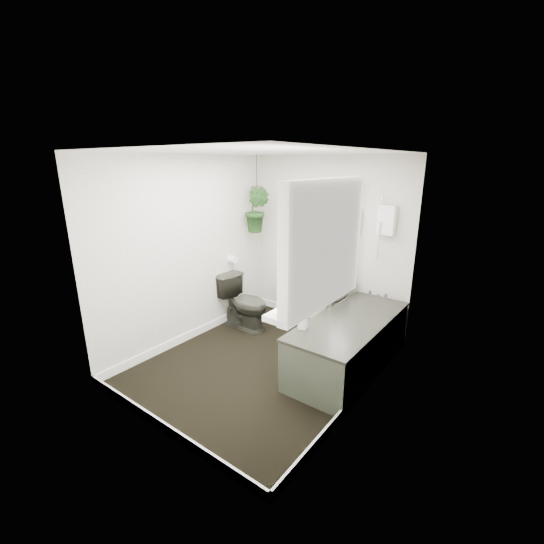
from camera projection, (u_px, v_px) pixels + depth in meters
The scene contains 22 objects.
floor at pixel (264, 363), 4.17m from camera, with size 2.30×2.80×0.02m, color black.
ceiling at pixel (263, 150), 3.49m from camera, with size 2.30×2.80×0.02m, color white.
wall_back at pixel (328, 243), 4.91m from camera, with size 2.30×0.02×2.30m, color beige.
wall_front at pixel (149, 307), 2.75m from camera, with size 2.30×0.02×2.30m, color beige.
wall_left at pixel (190, 251), 4.50m from camera, with size 0.02×2.80×2.30m, color beige.
wall_right at pixel (368, 288), 3.16m from camera, with size 0.02×2.80×2.30m, color beige.
skirting at pixel (264, 359), 4.15m from camera, with size 2.30×2.80×0.10m, color white.
bathtub at pixel (349, 343), 4.00m from camera, with size 0.72×1.72×0.58m, color #26261F, non-canonical shape.
bath_screen at pixel (347, 244), 4.28m from camera, with size 0.04×0.72×1.40m, color silver, non-canonical shape.
shower_box at pixel (387, 220), 4.28m from camera, with size 0.20×0.10×0.35m, color white.
oval_mirror at pixel (345, 220), 4.63m from camera, with size 0.46×0.03×0.62m, color beige.
wall_sconce at pixel (317, 224), 4.89m from camera, with size 0.04×0.04×0.22m, color black.
toilet_roll_holder at pixel (233, 260), 5.07m from camera, with size 0.11×0.11×0.11m, color white.
window_recess at pixel (324, 245), 2.52m from camera, with size 0.08×1.00×0.90m, color white.
window_sill at pixel (313, 299), 2.68m from camera, with size 0.18×1.00×0.04m, color white.
window_blinds at pixel (318, 244), 2.55m from camera, with size 0.01×0.86×0.76m, color white.
toilet at pixel (244, 302), 4.96m from camera, with size 0.41×0.72×0.73m, color #26261F.
pedestal_sink at pixel (331, 305), 4.75m from camera, with size 0.48×0.41×0.82m, color #26261F, non-canonical shape.
sill_plant at pixel (329, 274), 2.81m from camera, with size 0.21×0.19×0.24m, color black.
hanging_plant at pixel (257, 210), 5.04m from camera, with size 0.35×0.28×0.63m, color black.
soap_bottle at pixel (303, 320), 3.67m from camera, with size 0.08×0.09×0.18m, color #2F2D2C.
hanging_pot at pixel (257, 191), 4.96m from camera, with size 0.16×0.16×0.12m, color #41362D.
Camera 1 is at (2.28, -2.89, 2.20)m, focal length 24.00 mm.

